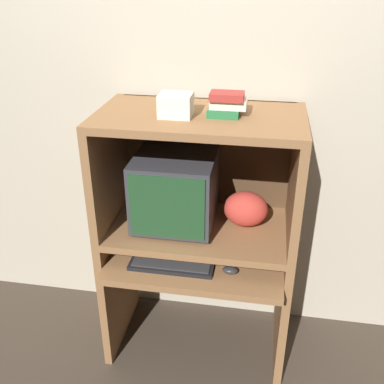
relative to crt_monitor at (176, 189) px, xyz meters
The scene contains 11 objects.
ground_plane 1.01m from the crt_monitor, 66.44° to the right, with size 12.00×12.00×0.00m, color #3D3328.
wall_back 0.48m from the crt_monitor, 69.62° to the left, with size 6.00×0.06×2.60m.
desk_base 0.58m from the crt_monitor, 25.23° to the right, with size 0.94×0.61×0.64m.
desk_monitor_shelf 0.25m from the crt_monitor, ahead, with size 0.94×0.53×0.13m.
hutch_upper 0.23m from the crt_monitor, 12.29° to the left, with size 0.94×0.53×0.58m.
crt_monitor is the anchor object (origin of this frame).
keyboard 0.37m from the crt_monitor, 85.45° to the right, with size 0.41×0.13×0.03m.
mouse 0.47m from the crt_monitor, 33.59° to the right, with size 0.07×0.05×0.03m.
snack_bag 0.36m from the crt_monitor, ahead, with size 0.22×0.16×0.18m.
book_stack 0.50m from the crt_monitor, ahead, with size 0.17×0.12×0.10m.
storage_box 0.44m from the crt_monitor, 70.15° to the right, with size 0.14×0.12×0.10m.
Camera 1 is at (0.29, -1.64, 1.95)m, focal length 42.00 mm.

